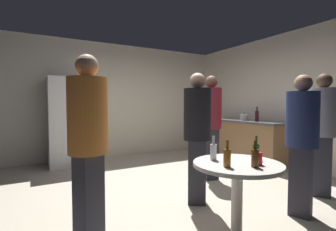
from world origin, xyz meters
TOP-DOWN VIEW (x-y plane):
  - ground_plane at (0.00, 0.00)m, footprint 5.20×5.20m
  - wall_back at (0.00, 2.63)m, footprint 5.32×0.06m
  - wall_side_right at (2.63, 0.00)m, footprint 0.06×5.20m
  - refrigerator at (-1.27, 2.20)m, footprint 0.70×0.68m
  - kitchen_counter at (2.28, 0.71)m, footprint 0.64×1.92m
  - kettle at (2.23, 0.72)m, footprint 0.24×0.17m
  - wine_bottle_on_counter at (2.20, 0.35)m, footprint 0.08×0.08m
  - foreground_table at (-0.28, -1.58)m, footprint 0.80×0.80m
  - beer_bottle_amber at (-0.47, -1.65)m, footprint 0.06×0.06m
  - beer_bottle_brown at (-0.26, -1.77)m, footprint 0.06×0.06m
  - beer_bottle_green at (-0.04, -1.58)m, footprint 0.06×0.06m
  - beer_bottle_clear at (-0.40, -1.39)m, footprint 0.06×0.06m
  - plastic_cup_red at (-0.18, -1.72)m, footprint 0.08×0.08m
  - person_in_gray_shirt at (1.56, -1.33)m, footprint 0.47×0.47m
  - person_in_maroon_shirt at (0.72, 0.01)m, footprint 0.42×0.42m
  - person_in_orange_shirt at (-1.47, -1.00)m, footprint 0.47×0.47m
  - person_in_black_shirt at (-0.08, -0.70)m, footprint 0.47×0.47m
  - person_in_navy_shirt at (0.74, -1.55)m, footprint 0.44×0.44m

SIDE VIEW (x-z plane):
  - ground_plane at x=0.00m, z-range -0.10..0.00m
  - kitchen_counter at x=2.28m, z-range 0.00..0.90m
  - foreground_table at x=-0.28m, z-range 0.26..1.00m
  - plastic_cup_red at x=-0.18m, z-range 0.73..0.85m
  - beer_bottle_amber at x=-0.47m, z-range 0.70..0.93m
  - beer_bottle_brown at x=-0.26m, z-range 0.70..0.93m
  - beer_bottle_green at x=-0.04m, z-range 0.70..0.93m
  - beer_bottle_clear at x=-0.40m, z-range 0.70..0.93m
  - refrigerator at x=-1.27m, z-range 0.00..1.80m
  - person_in_navy_shirt at x=0.74m, z-range 0.13..1.72m
  - person_in_black_shirt at x=-0.08m, z-range 0.14..1.79m
  - kettle at x=2.23m, z-range 0.88..1.06m
  - person_in_gray_shirt at x=1.56m, z-range 0.14..1.82m
  - person_in_orange_shirt at x=-1.47m, z-range 0.14..1.84m
  - person_in_maroon_shirt at x=0.72m, z-range 0.15..1.88m
  - wine_bottle_on_counter at x=2.20m, z-range 0.86..1.17m
  - wall_back at x=0.00m, z-range 0.00..2.70m
  - wall_side_right at x=2.63m, z-range 0.00..2.70m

